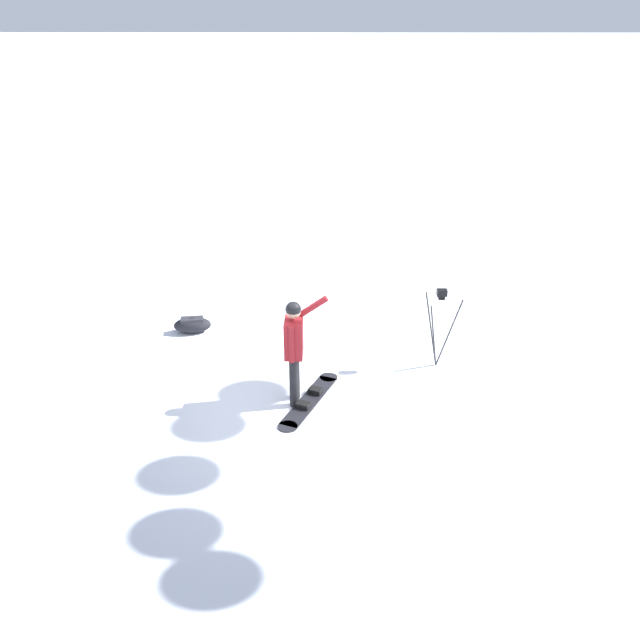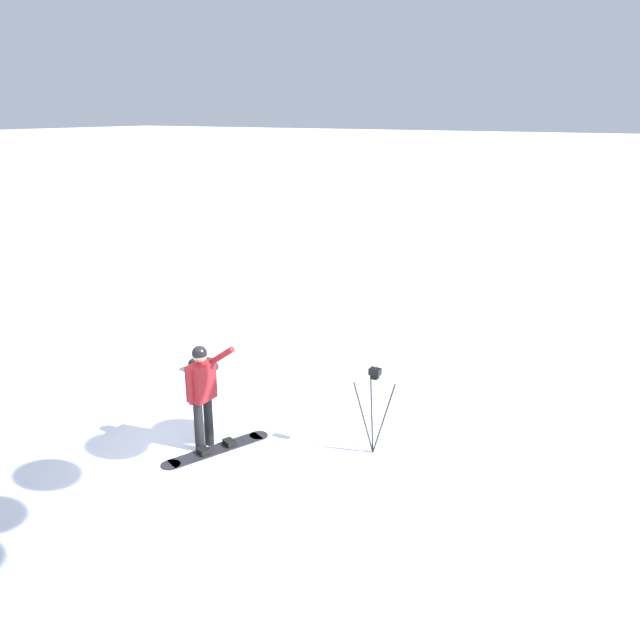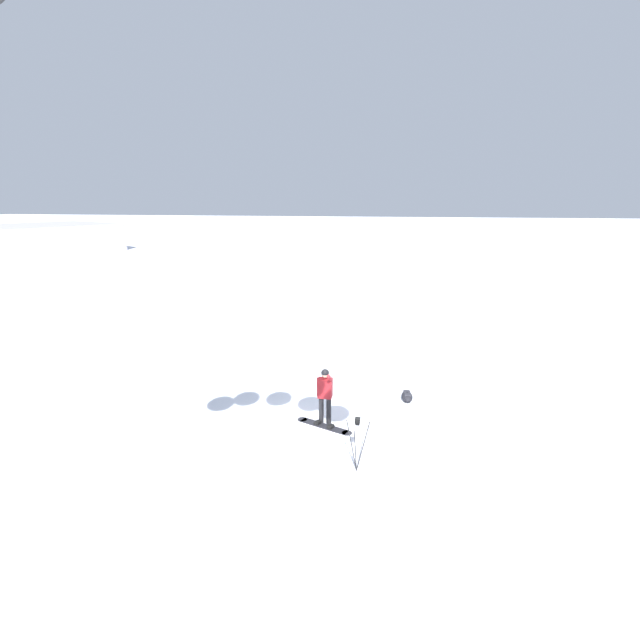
% 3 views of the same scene
% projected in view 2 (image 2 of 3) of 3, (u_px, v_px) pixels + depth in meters
% --- Properties ---
extents(ground_plane, '(300.00, 300.00, 0.00)m').
position_uv_depth(ground_plane, '(198.00, 450.00, 9.91)').
color(ground_plane, white).
extents(snowboarder, '(0.47, 0.63, 1.66)m').
position_uv_depth(snowboarder, '(202.00, 387.00, 9.69)').
color(snowboarder, black).
rests_on(snowboarder, ground_plane).
extents(snowboard, '(1.66, 0.86, 0.10)m').
position_uv_depth(snowboard, '(217.00, 449.00, 9.90)').
color(snowboard, black).
rests_on(snowboard, ground_plane).
extents(gear_bag_large, '(0.42, 0.71, 0.29)m').
position_uv_depth(gear_bag_large, '(203.00, 365.00, 12.81)').
color(gear_bag_large, black).
rests_on(gear_bag_large, ground_plane).
extents(camera_tripod, '(0.58, 0.57, 1.36)m').
position_uv_depth(camera_tripod, '(374.00, 393.00, 9.54)').
color(camera_tripod, '#262628').
rests_on(camera_tripod, ground_plane).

